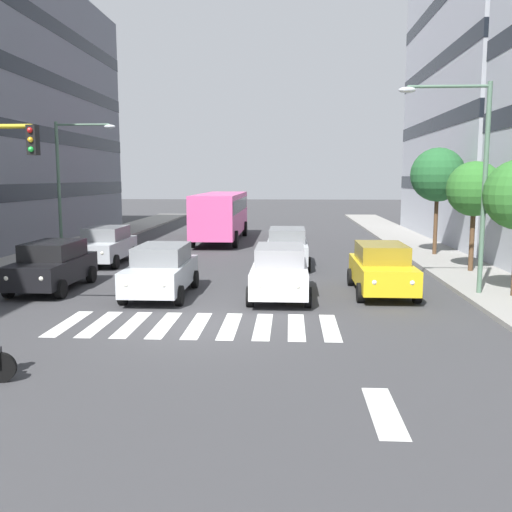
% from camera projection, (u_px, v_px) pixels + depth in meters
% --- Properties ---
extents(ground_plane, '(180.00, 180.00, 0.00)m').
position_uv_depth(ground_plane, '(197.00, 325.00, 15.40)').
color(ground_plane, '#38383A').
extents(crosswalk_markings, '(7.65, 2.80, 0.01)m').
position_uv_depth(crosswalk_markings, '(197.00, 325.00, 15.40)').
color(crosswalk_markings, silver).
rests_on(crosswalk_markings, ground_plane).
extents(lane_arrow_0, '(0.50, 2.20, 0.01)m').
position_uv_depth(lane_arrow_0, '(384.00, 412.00, 9.71)').
color(lane_arrow_0, silver).
rests_on(lane_arrow_0, ground_plane).
extents(car_0, '(2.02, 4.44, 1.72)m').
position_uv_depth(car_0, '(382.00, 268.00, 19.54)').
color(car_0, gold).
rests_on(car_0, ground_plane).
extents(car_1, '(2.02, 4.44, 1.72)m').
position_uv_depth(car_1, '(280.00, 271.00, 18.95)').
color(car_1, silver).
rests_on(car_1, ground_plane).
extents(car_2, '(2.02, 4.44, 1.72)m').
position_uv_depth(car_2, '(161.00, 270.00, 19.20)').
color(car_2, '#B2B7BC').
rests_on(car_2, ground_plane).
extents(car_3, '(2.02, 4.44, 1.72)m').
position_uv_depth(car_3, '(53.00, 265.00, 20.24)').
color(car_3, black).
rests_on(car_3, ground_plane).
extents(car_row2_0, '(2.02, 4.44, 1.72)m').
position_uv_depth(car_row2_0, '(287.00, 247.00, 25.56)').
color(car_row2_0, '#B2B7BC').
rests_on(car_row2_0, ground_plane).
extents(car_row2_1, '(2.02, 4.44, 1.72)m').
position_uv_depth(car_row2_1, '(106.00, 245.00, 26.32)').
color(car_row2_1, '#B2B7BC').
rests_on(car_row2_1, ground_plane).
extents(bus_behind_traffic, '(2.78, 10.50, 3.00)m').
position_uv_depth(bus_behind_traffic, '(221.00, 212.00, 35.78)').
color(bus_behind_traffic, '#DB5193').
rests_on(bus_behind_traffic, ground_plane).
extents(street_lamp_left, '(2.98, 0.28, 6.91)m').
position_uv_depth(street_lamp_left, '(470.00, 165.00, 18.49)').
color(street_lamp_left, '#4C6B56').
rests_on(street_lamp_left, sidewalk_left).
extents(street_lamp_right, '(3.02, 0.28, 6.54)m').
position_uv_depth(street_lamp_right, '(69.00, 173.00, 27.73)').
color(street_lamp_right, '#4C6B56').
rests_on(street_lamp_right, sidewalk_right).
extents(street_tree_1, '(2.25, 2.25, 4.52)m').
position_uv_depth(street_tree_1, '(475.00, 189.00, 23.09)').
color(street_tree_1, '#513823').
rests_on(street_tree_1, sidewalk_left).
extents(street_tree_2, '(2.68, 2.68, 5.33)m').
position_uv_depth(street_tree_2, '(438.00, 175.00, 28.12)').
color(street_tree_2, '#513823').
rests_on(street_tree_2, sidewalk_left).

